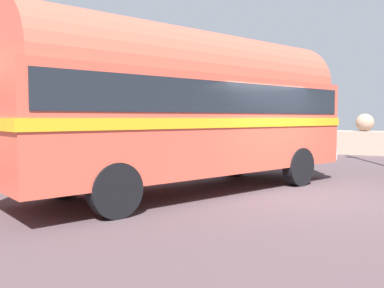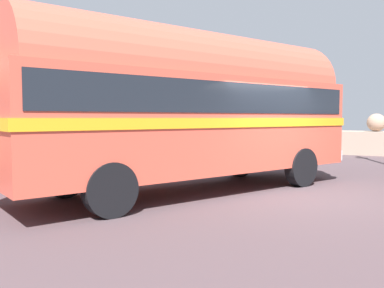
% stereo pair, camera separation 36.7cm
% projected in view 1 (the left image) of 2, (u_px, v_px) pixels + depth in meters
% --- Properties ---
extents(ground, '(32.00, 26.00, 0.02)m').
position_uv_depth(ground, '(289.00, 194.00, 9.13)').
color(ground, '#49393E').
extents(breakwater, '(31.36, 2.18, 2.45)m').
position_uv_depth(breakwater, '(336.00, 139.00, 19.80)').
color(breakwater, gray).
rests_on(breakwater, ground).
extents(vintage_coach, '(5.78, 8.79, 3.70)m').
position_uv_depth(vintage_coach, '(191.00, 104.00, 9.30)').
color(vintage_coach, black).
rests_on(vintage_coach, ground).
extents(second_coach, '(6.76, 8.45, 3.70)m').
position_uv_depth(second_coach, '(5.00, 106.00, 10.91)').
color(second_coach, black).
rests_on(second_coach, ground).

